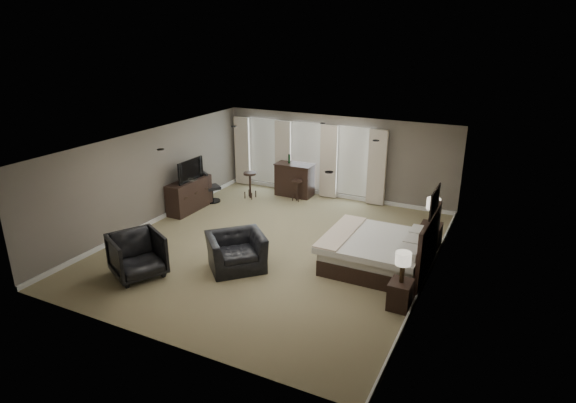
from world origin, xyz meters
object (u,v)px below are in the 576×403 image
at_px(armchair_near, 236,246).
at_px(bar_stool_left, 250,185).
at_px(tv, 188,178).
at_px(bar_counter, 295,180).
at_px(lamp_far, 433,212).
at_px(lamp_near, 403,267).
at_px(nightstand_far, 430,237).
at_px(bar_stool_right, 297,190).
at_px(nightstand_near, 400,295).
at_px(bed, 378,238).
at_px(desk_chair, 212,187).
at_px(dresser, 189,195).
at_px(armchair_far, 137,253).

xyz_separation_m(armchair_near, bar_stool_left, (-2.16, 4.26, -0.12)).
bearing_deg(tv, bar_counter, -40.50).
bearing_deg(lamp_far, lamp_near, -90.00).
distance_m(nightstand_far, bar_stool_right, 4.76).
height_order(nightstand_far, armchair_near, armchair_near).
relative_size(nightstand_near, nightstand_far, 0.85).
relative_size(bed, bar_stool_right, 3.32).
distance_m(lamp_near, bar_stool_left, 7.26).
relative_size(armchair_near, bar_counter, 1.01).
distance_m(nightstand_near, desk_chair, 7.56).
bearing_deg(dresser, desk_chair, 78.55).
relative_size(bed, armchair_near, 1.81).
xyz_separation_m(lamp_near, desk_chair, (-6.74, 3.41, -0.37)).
height_order(bed, dresser, bed).
xyz_separation_m(armchair_near, bar_counter, (-1.01, 5.11, -0.01)).
bearing_deg(armchair_near, bar_stool_right, 53.33).
distance_m(lamp_far, bar_stool_right, 4.81).
bearing_deg(armchair_far, bar_stool_left, 32.52).
xyz_separation_m(dresser, bar_counter, (2.21, 2.59, 0.07)).
relative_size(armchair_far, bar_stool_left, 1.26).
bearing_deg(desk_chair, tv, 112.88).
xyz_separation_m(lamp_far, desk_chair, (-6.74, 0.51, -0.49)).
distance_m(armchair_near, bar_stool_right, 4.74).
bearing_deg(bed, lamp_near, -58.46).
height_order(armchair_near, armchair_far, armchair_near).
bearing_deg(nightstand_far, bed, -121.54).
height_order(tv, armchair_near, armchair_near).
xyz_separation_m(bed, armchair_far, (-4.53, -2.71, -0.18)).
bearing_deg(bed, desk_chair, 161.50).
distance_m(dresser, tv, 0.53).
relative_size(bar_stool_right, desk_chair, 0.68).
relative_size(nightstand_near, bar_stool_right, 0.82).
bearing_deg(lamp_far, bed, -121.54).
height_order(dresser, bar_counter, bar_counter).
height_order(nightstand_far, bar_stool_right, bar_stool_right).
xyz_separation_m(tv, bar_counter, (2.21, 2.59, -0.47)).
relative_size(bar_counter, bar_stool_right, 1.81).
bearing_deg(nightstand_near, dresser, 159.96).
xyz_separation_m(nightstand_far, dresser, (-6.92, -0.38, 0.14)).
bearing_deg(bed, nightstand_near, -58.46).
distance_m(armchair_near, bar_counter, 5.21).
xyz_separation_m(nightstand_near, dresser, (-6.92, 2.52, 0.19)).
distance_m(bed, bar_counter, 5.29).
distance_m(nightstand_near, tv, 7.40).
bearing_deg(dresser, bar_counter, 49.50).
xyz_separation_m(lamp_far, armchair_far, (-5.42, -4.16, -0.46)).
relative_size(bar_counter, desk_chair, 1.23).
height_order(lamp_near, desk_chair, lamp_near).
height_order(nightstand_far, armchair_far, armchair_far).
bearing_deg(lamp_near, lamp_far, 90.00).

